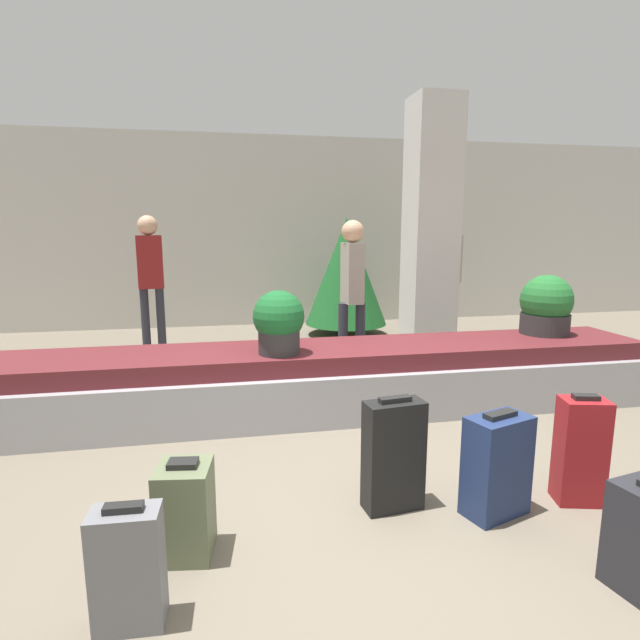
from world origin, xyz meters
The scene contains 15 objects.
ground_plane centered at (0.00, 0.00, 0.00)m, with size 18.00×18.00×0.00m, color #6B6051.
back_wall centered at (0.00, 6.13, 1.60)m, with size 18.00×0.06×3.20m.
carousel centered at (0.00, 1.74, 0.29)m, with size 6.43×0.98×0.60m.
pillar centered at (1.68, 3.28, 1.60)m, with size 0.56×0.56×3.20m.
suitcase_0 centered at (1.25, -0.10, 0.33)m, with size 0.30×0.24×0.68m.
suitcase_1 centered at (0.12, 0.05, 0.34)m, with size 0.37×0.21×0.69m.
suitcase_3 centered at (-1.07, -0.16, 0.24)m, with size 0.30×0.31×0.51m.
suitcase_5 centered at (-1.27, -0.61, 0.26)m, with size 0.29×0.18×0.55m.
suitcase_6 centered at (0.69, -0.12, 0.30)m, with size 0.42×0.32×0.63m.
potted_plant_0 centered at (-0.39, 1.58, 0.87)m, with size 0.44×0.44×0.55m.
potted_plant_1 centered at (2.36, 1.89, 0.88)m, with size 0.51×0.51×0.60m.
traveler_0 centered at (-1.78, 4.31, 1.11)m, with size 0.35×0.26×1.83m.
traveler_1 centered at (0.56, 2.76, 1.05)m, with size 0.31×0.33×1.75m.
traveler_2 centered at (2.48, 4.38, 1.10)m, with size 0.34×0.25×1.82m.
decorated_tree centered at (1.04, 4.97, 1.00)m, with size 1.27×1.27×1.83m.
Camera 1 is at (-0.83, -2.57, 1.65)m, focal length 28.00 mm.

